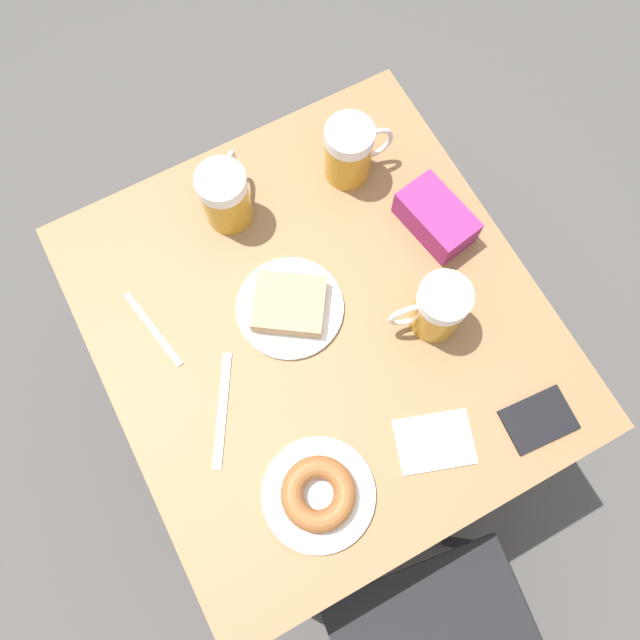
% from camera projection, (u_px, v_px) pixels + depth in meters
% --- Properties ---
extents(ground_plane, '(8.00, 8.00, 0.00)m').
position_uv_depth(ground_plane, '(320.00, 393.00, 1.88)').
color(ground_plane, '#474442').
extents(table, '(0.83, 0.90, 0.71)m').
position_uv_depth(table, '(320.00, 332.00, 1.27)').
color(table, olive).
rests_on(table, ground_plane).
extents(plate_with_cake, '(0.21, 0.21, 0.04)m').
position_uv_depth(plate_with_cake, '(290.00, 306.00, 1.20)').
color(plate_with_cake, white).
rests_on(plate_with_cake, table).
extents(plate_with_donut, '(0.20, 0.20, 0.05)m').
position_uv_depth(plate_with_donut, '(318.00, 494.00, 1.09)').
color(plate_with_donut, white).
rests_on(plate_with_donut, table).
extents(beer_mug_left, '(0.11, 0.13, 0.14)m').
position_uv_depth(beer_mug_left, '(225.00, 196.00, 1.21)').
color(beer_mug_left, '#C68C23').
rests_on(beer_mug_left, table).
extents(beer_mug_center, '(0.14, 0.10, 0.14)m').
position_uv_depth(beer_mug_center, '(438.00, 308.00, 1.14)').
color(beer_mug_center, '#C68C23').
rests_on(beer_mug_center, table).
extents(beer_mug_right, '(0.15, 0.10, 0.14)m').
position_uv_depth(beer_mug_right, '(350.00, 152.00, 1.24)').
color(beer_mug_right, '#C68C23').
rests_on(beer_mug_right, table).
extents(napkin_folded, '(0.16, 0.14, 0.00)m').
position_uv_depth(napkin_folded, '(435.00, 442.00, 1.13)').
color(napkin_folded, white).
rests_on(napkin_folded, table).
extents(fork, '(0.05, 0.18, 0.00)m').
position_uv_depth(fork, '(153.00, 329.00, 1.20)').
color(fork, silver).
rests_on(fork, table).
extents(knife, '(0.12, 0.19, 0.00)m').
position_uv_depth(knife, '(222.00, 410.00, 1.15)').
color(knife, silver).
rests_on(knife, table).
extents(passport_near_edge, '(0.13, 0.10, 0.01)m').
position_uv_depth(passport_near_edge, '(539.00, 420.00, 1.14)').
color(passport_near_edge, black).
rests_on(passport_near_edge, table).
extents(blue_pouch, '(0.12, 0.17, 0.07)m').
position_uv_depth(blue_pouch, '(436.00, 218.00, 1.24)').
color(blue_pouch, '#8C2366').
rests_on(blue_pouch, table).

